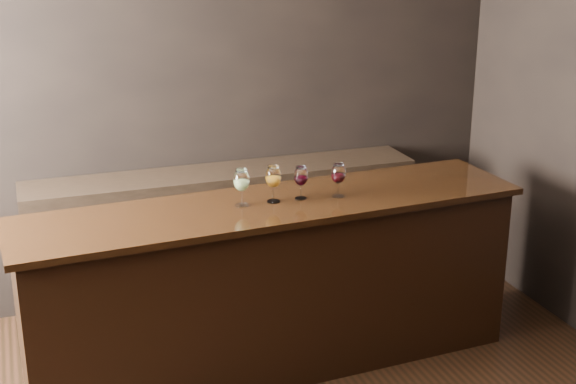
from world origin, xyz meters
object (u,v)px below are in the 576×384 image
object	(u,v)px
glass_white	(241,181)
glass_red_a	(301,177)
bar_counter	(273,289)
back_bar_shelf	(225,237)
glass_amber	(273,178)
glass_red_b	(338,174)

from	to	relation	value
glass_white	glass_red_a	xyz separation A→B (m)	(0.33, 0.00, -0.01)
bar_counter	back_bar_shelf	size ratio (longest dim) A/B	1.07
glass_amber	glass_red_a	xyz separation A→B (m)	(0.16, -0.00, -0.01)
bar_counter	glass_white	world-z (taller)	glass_white
back_bar_shelf	glass_white	world-z (taller)	glass_white
glass_white	glass_red_a	bearing A→B (deg)	0.79
glass_white	back_bar_shelf	bearing A→B (deg)	81.44
back_bar_shelf	glass_red_b	world-z (taller)	glass_red_b
bar_counter	glass_red_b	distance (m)	0.74
back_bar_shelf	glass_red_b	bearing A→B (deg)	-65.95
bar_counter	glass_red_a	size ratio (longest dim) A/B	14.77
bar_counter	glass_white	distance (m)	0.67
glass_red_b	bar_counter	bearing A→B (deg)	176.29
glass_amber	glass_red_a	bearing A→B (deg)	-0.68
glass_red_b	glass_white	bearing A→B (deg)	176.58
bar_counter	glass_white	xyz separation A→B (m)	(-0.17, 0.01, 0.65)
glass_red_a	glass_red_b	xyz separation A→B (m)	(0.20, -0.04, 0.00)
glass_red_b	glass_amber	bearing A→B (deg)	173.88
back_bar_shelf	glass_red_a	size ratio (longest dim) A/B	13.77
bar_counter	back_bar_shelf	bearing A→B (deg)	89.10
glass_amber	bar_counter	bearing A→B (deg)	-119.92
back_bar_shelf	glass_amber	bearing A→B (deg)	-86.96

